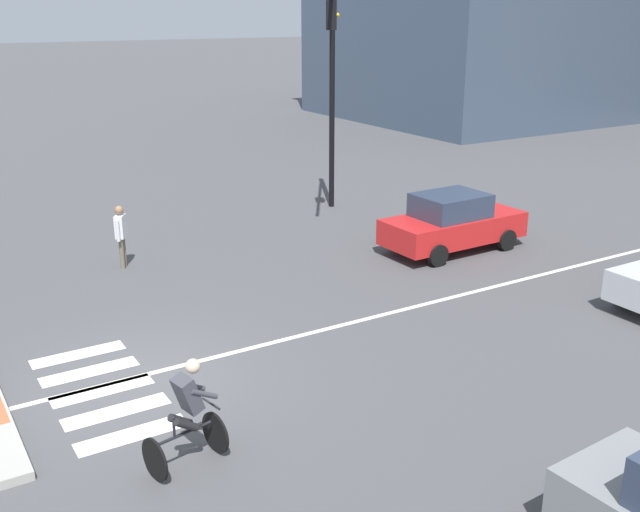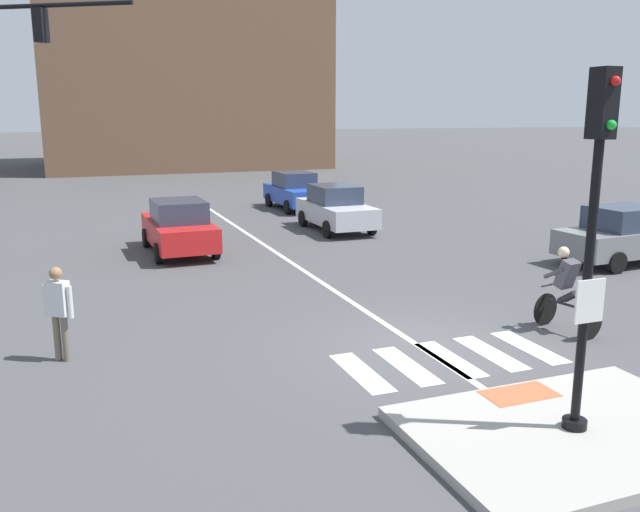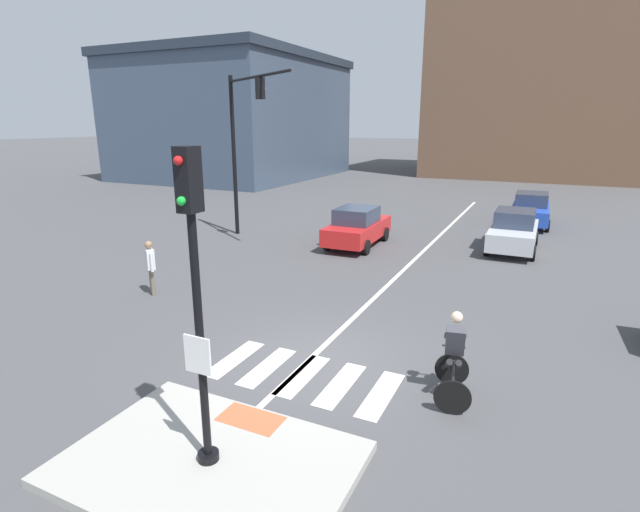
# 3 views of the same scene
# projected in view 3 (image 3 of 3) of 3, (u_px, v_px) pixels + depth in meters

# --- Properties ---
(ground_plane) EXTENTS (300.00, 300.00, 0.00)m
(ground_plane) POSITION_uv_depth(u_px,v_px,m) (317.00, 361.00, 10.56)
(ground_plane) COLOR #474749
(traffic_island) EXTENTS (4.29, 2.98, 0.15)m
(traffic_island) POSITION_uv_depth(u_px,v_px,m) (209.00, 463.00, 7.28)
(traffic_island) COLOR #A3A099
(traffic_island) RESTS_ON ground
(tactile_pad_front) EXTENTS (1.10, 0.60, 0.01)m
(tactile_pad_front) POSITION_uv_depth(u_px,v_px,m) (251.00, 419.00, 8.24)
(tactile_pad_front) COLOR #DB5B38
(tactile_pad_front) RESTS_ON traffic_island
(signal_pole) EXTENTS (0.44, 0.38, 4.60)m
(signal_pole) POSITION_uv_depth(u_px,v_px,m) (196.00, 285.00, 6.51)
(signal_pole) COLOR black
(signal_pole) RESTS_ON traffic_island
(crosswalk_stripe_a) EXTENTS (0.44, 1.80, 0.01)m
(crosswalk_stripe_a) POSITION_uv_depth(u_px,v_px,m) (234.00, 359.00, 10.66)
(crosswalk_stripe_a) COLOR silver
(crosswalk_stripe_a) RESTS_ON ground
(crosswalk_stripe_b) EXTENTS (0.44, 1.80, 0.01)m
(crosswalk_stripe_b) POSITION_uv_depth(u_px,v_px,m) (267.00, 367.00, 10.31)
(crosswalk_stripe_b) COLOR silver
(crosswalk_stripe_b) RESTS_ON ground
(crosswalk_stripe_c) EXTENTS (0.44, 1.80, 0.01)m
(crosswalk_stripe_c) POSITION_uv_depth(u_px,v_px,m) (303.00, 375.00, 9.95)
(crosswalk_stripe_c) COLOR silver
(crosswalk_stripe_c) RESTS_ON ground
(crosswalk_stripe_d) EXTENTS (0.44, 1.80, 0.01)m
(crosswalk_stripe_d) POSITION_uv_depth(u_px,v_px,m) (340.00, 384.00, 9.60)
(crosswalk_stripe_d) COLOR silver
(crosswalk_stripe_d) RESTS_ON ground
(crosswalk_stripe_e) EXTENTS (0.44, 1.80, 0.01)m
(crosswalk_stripe_e) POSITION_uv_depth(u_px,v_px,m) (381.00, 394.00, 9.25)
(crosswalk_stripe_e) COLOR silver
(crosswalk_stripe_e) RESTS_ON ground
(lane_centre_line) EXTENTS (0.14, 28.00, 0.01)m
(lane_centre_line) POSITION_uv_depth(u_px,v_px,m) (422.00, 253.00, 19.34)
(lane_centre_line) COLOR silver
(lane_centre_line) RESTS_ON ground
(traffic_light_mast) EXTENTS (4.69, 3.09, 6.99)m
(traffic_light_mast) POSITION_uv_depth(u_px,v_px,m) (242.00, 133.00, 20.60)
(traffic_light_mast) COLOR black
(traffic_light_mast) RESTS_ON ground
(building_corner_left) EXTENTS (16.32, 19.02, 10.97)m
(building_corner_left) POSITION_uv_depth(u_px,v_px,m) (235.00, 117.00, 45.70)
(building_corner_left) COLOR #3D4C60
(building_corner_left) RESTS_ON ground
(building_corner_right) EXTENTS (21.19, 16.46, 19.61)m
(building_corner_right) POSITION_uv_depth(u_px,v_px,m) (550.00, 70.00, 45.76)
(building_corner_right) COLOR brown
(building_corner_right) RESTS_ON ground
(car_red_westbound_far) EXTENTS (1.91, 4.13, 1.64)m
(car_red_westbound_far) POSITION_uv_depth(u_px,v_px,m) (357.00, 227.00, 20.26)
(car_red_westbound_far) COLOR red
(car_red_westbound_far) RESTS_ON ground
(car_blue_eastbound_distant) EXTENTS (1.93, 4.14, 1.64)m
(car_blue_eastbound_distant) POSITION_uv_depth(u_px,v_px,m) (530.00, 209.00, 24.27)
(car_blue_eastbound_distant) COLOR #2347B7
(car_blue_eastbound_distant) RESTS_ON ground
(car_silver_eastbound_far) EXTENTS (1.85, 4.10, 1.64)m
(car_silver_eastbound_far) POSITION_uv_depth(u_px,v_px,m) (514.00, 231.00, 19.51)
(car_silver_eastbound_far) COLOR silver
(car_silver_eastbound_far) RESTS_ON ground
(cyclist) EXTENTS (0.86, 1.20, 1.68)m
(cyclist) POSITION_uv_depth(u_px,v_px,m) (454.00, 355.00, 8.96)
(cyclist) COLOR black
(cyclist) RESTS_ON ground
(pedestrian_at_curb_left) EXTENTS (0.47, 0.39, 1.67)m
(pedestrian_at_curb_left) POSITION_uv_depth(u_px,v_px,m) (150.00, 264.00, 14.36)
(pedestrian_at_curb_left) COLOR #6B6051
(pedestrian_at_curb_left) RESTS_ON ground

